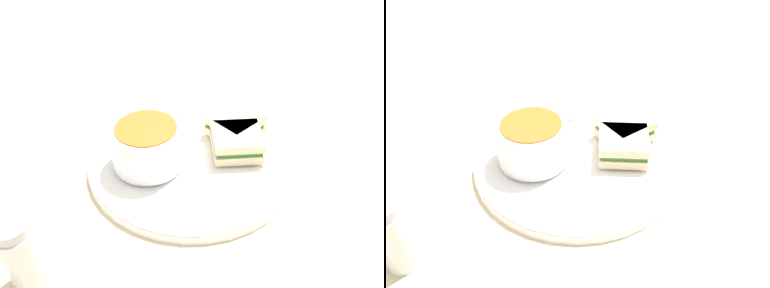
# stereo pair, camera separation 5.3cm
# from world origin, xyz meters

# --- Properties ---
(ground_plane) EXTENTS (2.40, 2.40, 0.00)m
(ground_plane) POSITION_xyz_m (0.00, 0.00, 0.00)
(ground_plane) COLOR beige
(plate) EXTENTS (0.30, 0.30, 0.02)m
(plate) POSITION_xyz_m (0.00, 0.00, 0.01)
(plate) COLOR white
(plate) RESTS_ON ground_plane
(soup_bowl) EXTENTS (0.10, 0.10, 0.06)m
(soup_bowl) POSITION_xyz_m (-0.00, 0.06, 0.05)
(soup_bowl) COLOR white
(soup_bowl) RESTS_ON plate
(spoon) EXTENTS (0.05, 0.11, 0.01)m
(spoon) POSITION_xyz_m (0.07, 0.06, 0.02)
(spoon) COLOR silver
(spoon) RESTS_ON plate
(sandwich_half_near) EXTENTS (0.08, 0.08, 0.03)m
(sandwich_half_near) POSITION_xyz_m (-0.02, -0.06, 0.03)
(sandwich_half_near) COLOR beige
(sandwich_half_near) RESTS_ON plate
(sandwich_half_far) EXTENTS (0.09, 0.09, 0.03)m
(sandwich_half_far) POSITION_xyz_m (0.02, -0.08, 0.03)
(sandwich_half_far) COLOR beige
(sandwich_half_far) RESTS_ON plate
(salt_shaker) EXTENTS (0.04, 0.04, 0.09)m
(salt_shaker) POSITION_xyz_m (-0.13, 0.22, 0.04)
(salt_shaker) COLOR silver
(salt_shaker) RESTS_ON ground_plane
(menu_sheet) EXTENTS (0.19, 0.29, 0.00)m
(menu_sheet) POSITION_xyz_m (0.26, 0.24, 0.00)
(menu_sheet) COLOR white
(menu_sheet) RESTS_ON ground_plane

